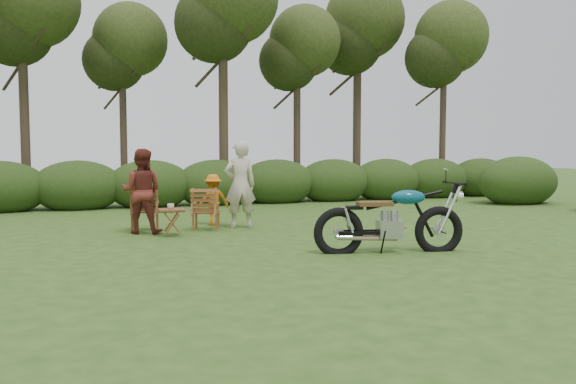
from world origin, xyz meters
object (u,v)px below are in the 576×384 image
object	(u,v)px
motorcycle	(389,252)
adult_a	(240,228)
child	(213,225)
cup	(171,206)
lawn_chair_right	(206,230)
lawn_chair_left	(145,230)
side_table	(172,223)
adult_b	(142,233)

from	to	relation	value
motorcycle	adult_a	world-z (taller)	adult_a
adult_a	child	xyz separation A→B (m)	(-0.44, 0.66, 0.00)
adult_a	child	size ratio (longest dim) A/B	1.64
cup	adult_a	bearing A→B (deg)	23.53
lawn_chair_right	cup	xyz separation A→B (m)	(-0.83, -0.67, 0.58)
lawn_chair_left	side_table	world-z (taller)	side_table
lawn_chair_left	adult_a	size ratio (longest dim) A/B	0.50
lawn_chair_right	motorcycle	bearing A→B (deg)	141.52
lawn_chair_left	cup	xyz separation A→B (m)	(0.38, -1.06, 0.58)
lawn_chair_left	adult_a	distance (m)	1.99
lawn_chair_left	child	xyz separation A→B (m)	(1.51, 0.29, 0.00)
side_table	adult_a	size ratio (longest dim) A/B	0.29
lawn_chair_right	adult_a	world-z (taller)	adult_a
side_table	cup	size ratio (longest dim) A/B	3.97
lawn_chair_left	adult_b	distance (m)	0.49
lawn_chair_left	motorcycle	bearing A→B (deg)	138.51
cup	child	distance (m)	1.86
motorcycle	child	size ratio (longest dim) A/B	2.08
adult_a	lawn_chair_left	bearing A→B (deg)	-6.91
cup	adult_a	distance (m)	1.82
lawn_chair_right	child	xyz separation A→B (m)	(0.31, 0.68, 0.00)
adult_a	motorcycle	bearing A→B (deg)	116.08
adult_a	child	world-z (taller)	adult_a
lawn_chair_right	side_table	world-z (taller)	side_table
lawn_chair_left	cup	world-z (taller)	cup
cup	adult_b	xyz separation A→B (m)	(-0.49, 0.58, -0.58)
child	adult_a	bearing A→B (deg)	116.89
cup	lawn_chair_left	bearing A→B (deg)	109.61
lawn_chair_right	side_table	distance (m)	1.10
motorcycle	lawn_chair_right	size ratio (longest dim) A/B	2.68
adult_a	adult_b	size ratio (longest dim) A/B	1.10
motorcycle	lawn_chair_left	bearing A→B (deg)	143.67
side_table	child	world-z (taller)	child
motorcycle	lawn_chair_left	world-z (taller)	motorcycle
side_table	adult_a	xyz separation A→B (m)	(1.56, 0.70, -0.26)
lawn_chair_right	cup	size ratio (longest dim) A/B	6.56
lawn_chair_right	cup	bearing A→B (deg)	58.87
lawn_chair_right	adult_b	distance (m)	1.32
cup	adult_b	world-z (taller)	adult_b
child	lawn_chair_left	bearing A→B (deg)	3.91
motorcycle	side_table	distance (m)	4.26
side_table	cup	world-z (taller)	cup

